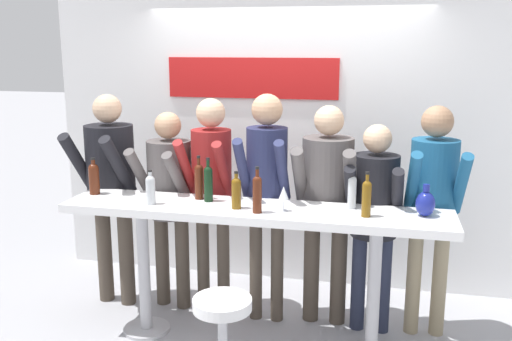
# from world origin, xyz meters

# --- Properties ---
(back_wall) EXTENTS (4.37, 0.12, 2.78)m
(back_wall) POSITION_xyz_m (-0.00, 1.29, 1.39)
(back_wall) COLOR white
(back_wall) RESTS_ON ground_plane
(tasting_table) EXTENTS (2.77, 0.51, 1.06)m
(tasting_table) POSITION_xyz_m (-0.00, 0.00, 0.89)
(tasting_table) COLOR white
(tasting_table) RESTS_ON ground_plane
(bar_stool) EXTENTS (0.38, 0.38, 0.67)m
(bar_stool) POSITION_xyz_m (-0.03, -0.69, 0.44)
(bar_stool) COLOR #B2B2B7
(bar_stool) RESTS_ON ground_plane
(person_far_left) EXTENTS (0.52, 0.62, 1.79)m
(person_far_left) POSITION_xyz_m (-1.32, 0.42, 1.11)
(person_far_left) COLOR #473D33
(person_far_left) RESTS_ON ground_plane
(person_left) EXTENTS (0.49, 0.58, 1.66)m
(person_left) POSITION_xyz_m (-0.82, 0.46, 1.03)
(person_left) COLOR #473D33
(person_left) RESTS_ON ground_plane
(person_center_left) EXTENTS (0.39, 0.53, 1.77)m
(person_center_left) POSITION_xyz_m (-0.46, 0.46, 1.12)
(person_center_left) COLOR #473D33
(person_center_left) RESTS_ON ground_plane
(person_center) EXTENTS (0.38, 0.53, 1.82)m
(person_center) POSITION_xyz_m (0.01, 0.39, 1.15)
(person_center) COLOR #473D33
(person_center) RESTS_ON ground_plane
(person_center_right) EXTENTS (0.47, 0.57, 1.74)m
(person_center_right) POSITION_xyz_m (0.47, 0.46, 1.07)
(person_center_right) COLOR #473D33
(person_center_right) RESTS_ON ground_plane
(person_right) EXTENTS (0.42, 0.52, 1.62)m
(person_right) POSITION_xyz_m (0.83, 0.40, 1.00)
(person_right) COLOR #23283D
(person_right) RESTS_ON ground_plane
(person_far_right) EXTENTS (0.43, 0.55, 1.76)m
(person_far_right) POSITION_xyz_m (1.24, 0.44, 1.10)
(person_far_right) COLOR gray
(person_far_right) RESTS_ON ground_plane
(wine_bottle_0) EXTENTS (0.07, 0.07, 0.25)m
(wine_bottle_0) POSITION_xyz_m (-0.74, -0.09, 1.17)
(wine_bottle_0) COLOR #B7BCC1
(wine_bottle_0) RESTS_ON tasting_table
(wine_bottle_1) EXTENTS (0.06, 0.06, 0.29)m
(wine_bottle_1) POSITION_xyz_m (0.68, 0.13, 1.19)
(wine_bottle_1) COLOR #B7BCC1
(wine_bottle_1) RESTS_ON tasting_table
(wine_bottle_2) EXTENTS (0.07, 0.07, 0.33)m
(wine_bottle_2) POSITION_xyz_m (-0.36, 0.08, 1.20)
(wine_bottle_2) COLOR black
(wine_bottle_2) RESTS_ON tasting_table
(wine_bottle_3) EXTENTS (0.07, 0.07, 0.27)m
(wine_bottle_3) POSITION_xyz_m (-0.11, -0.06, 1.18)
(wine_bottle_3) COLOR brown
(wine_bottle_3) RESTS_ON tasting_table
(wine_bottle_4) EXTENTS (0.06, 0.06, 0.31)m
(wine_bottle_4) POSITION_xyz_m (0.78, -0.05, 1.19)
(wine_bottle_4) COLOR brown
(wine_bottle_4) RESTS_ON tasting_table
(wine_bottle_5) EXTENTS (0.07, 0.07, 0.33)m
(wine_bottle_5) POSITION_xyz_m (-0.45, 0.13, 1.20)
(wine_bottle_5) COLOR #4C1E0F
(wine_bottle_5) RESTS_ON tasting_table
(wine_bottle_6) EXTENTS (0.06, 0.06, 0.32)m
(wine_bottle_6) POSITION_xyz_m (0.05, -0.12, 1.20)
(wine_bottle_6) COLOR #4C1E0F
(wine_bottle_6) RESTS_ON tasting_table
(wine_bottle_7) EXTENTS (0.08, 0.08, 0.28)m
(wine_bottle_7) POSITION_xyz_m (-1.28, 0.08, 1.19)
(wine_bottle_7) COLOR #4C1E0F
(wine_bottle_7) RESTS_ON tasting_table
(wine_glass_0) EXTENTS (0.07, 0.07, 0.18)m
(wine_glass_0) POSITION_xyz_m (0.22, -0.05, 1.18)
(wine_glass_0) COLOR silver
(wine_glass_0) RESTS_ON tasting_table
(decorative_vase) EXTENTS (0.13, 0.13, 0.22)m
(decorative_vase) POSITION_xyz_m (1.17, 0.05, 1.14)
(decorative_vase) COLOR navy
(decorative_vase) RESTS_ON tasting_table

